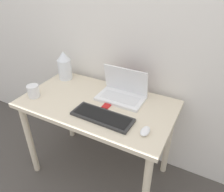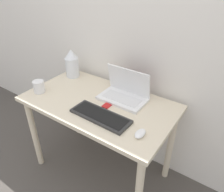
{
  "view_description": "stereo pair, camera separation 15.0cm",
  "coord_description": "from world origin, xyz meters",
  "views": [
    {
      "loc": [
        0.73,
        -0.82,
        1.63
      ],
      "look_at": [
        0.13,
        0.31,
        0.84
      ],
      "focal_mm": 35.0,
      "sensor_mm": 36.0,
      "label": 1
    },
    {
      "loc": [
        0.85,
        -0.74,
        1.63
      ],
      "look_at": [
        0.13,
        0.31,
        0.84
      ],
      "focal_mm": 35.0,
      "sensor_mm": 36.0,
      "label": 2
    }
  ],
  "objects": [
    {
      "name": "vase",
      "position": [
        -0.45,
        0.52,
        0.86
      ],
      "size": [
        0.12,
        0.12,
        0.25
      ],
      "color": "white",
      "rests_on": "desk"
    },
    {
      "name": "mug",
      "position": [
        -0.47,
        0.17,
        0.79
      ],
      "size": [
        0.09,
        0.09,
        0.1
      ],
      "color": "white",
      "rests_on": "desk"
    },
    {
      "name": "desk",
      "position": [
        0.0,
        0.32,
        0.63
      ],
      "size": [
        1.13,
        0.64,
        0.74
      ],
      "color": "beige",
      "rests_on": "ground_plane"
    },
    {
      "name": "mp3_player",
      "position": [
        0.09,
        0.3,
        0.74
      ],
      "size": [
        0.05,
        0.06,
        0.01
      ],
      "color": "red",
      "rests_on": "desk"
    },
    {
      "name": "wall_back",
      "position": [
        0.0,
        0.71,
        1.25
      ],
      "size": [
        6.0,
        0.05,
        2.5
      ],
      "color": "white",
      "rests_on": "ground_plane"
    },
    {
      "name": "laptop",
      "position": [
        0.13,
        0.47,
        0.79
      ],
      "size": [
        0.35,
        0.22,
        0.23
      ],
      "color": "white",
      "rests_on": "desk"
    },
    {
      "name": "keyboard",
      "position": [
        0.13,
        0.18,
        0.75
      ],
      "size": [
        0.43,
        0.17,
        0.02
      ],
      "color": "#2D2D2D",
      "rests_on": "desk"
    },
    {
      "name": "mouse",
      "position": [
        0.43,
        0.17,
        0.75
      ],
      "size": [
        0.05,
        0.1,
        0.03
      ],
      "color": "white",
      "rests_on": "desk"
    }
  ]
}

